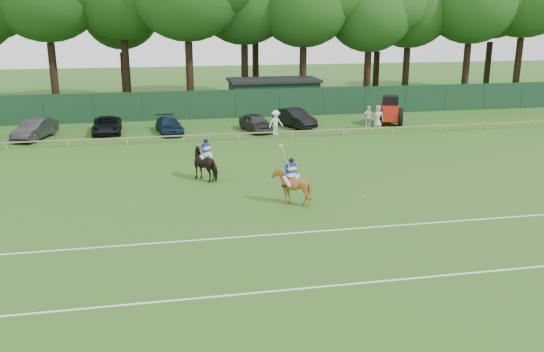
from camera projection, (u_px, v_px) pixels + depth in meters
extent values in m
plane|color=#1E4C14|center=(274.00, 226.00, 25.03)|extent=(160.00, 160.00, 0.00)
imported|color=black|center=(207.00, 164.00, 31.80)|extent=(2.07, 2.23, 1.77)
imported|color=brown|center=(291.00, 187.00, 27.66)|extent=(1.80, 1.92, 1.77)
imported|color=#2B2B2D|center=(35.00, 129.00, 42.17)|extent=(2.81, 4.72, 1.47)
imported|color=black|center=(107.00, 125.00, 44.15)|extent=(2.26, 4.64, 1.27)
imported|color=#112237|center=(169.00, 125.00, 44.22)|extent=(2.31, 4.44, 1.23)
imported|color=#323234|center=(256.00, 123.00, 44.98)|extent=(2.44, 4.26, 1.36)
imported|color=black|center=(295.00, 118.00, 46.77)|extent=(3.03, 4.68, 1.46)
imported|color=silver|center=(276.00, 123.00, 43.60)|extent=(1.39, 1.09, 1.88)
imported|color=silver|center=(368.00, 118.00, 45.58)|extent=(1.17, 0.63, 1.90)
imported|color=beige|center=(378.00, 116.00, 46.58)|extent=(0.95, 0.71, 1.76)
cube|color=silver|center=(206.00, 153.00, 31.64)|extent=(0.44, 0.43, 0.18)
cube|color=#181BB0|center=(206.00, 148.00, 31.55)|extent=(0.50, 0.49, 0.51)
cube|color=#F2F626|center=(206.00, 148.00, 31.55)|extent=(0.51, 0.49, 0.18)
sphere|color=black|center=(206.00, 141.00, 31.45)|extent=(0.25, 0.25, 0.25)
cylinder|color=silver|center=(210.00, 158.00, 31.88)|extent=(0.32, 0.49, 0.59)
cylinder|color=silver|center=(204.00, 160.00, 31.49)|extent=(0.50, 0.26, 0.59)
cube|color=silver|center=(291.00, 174.00, 27.50)|extent=(0.41, 0.34, 0.18)
cube|color=#181BB0|center=(291.00, 168.00, 27.41)|extent=(0.46, 0.40, 0.51)
cube|color=#F2F626|center=(291.00, 168.00, 27.41)|extent=(0.49, 0.39, 0.18)
sphere|color=black|center=(291.00, 160.00, 27.31)|extent=(0.25, 0.25, 0.25)
cylinder|color=silver|center=(296.00, 180.00, 27.64)|extent=(0.40, 0.42, 0.59)
cylinder|color=silver|center=(287.00, 181.00, 27.42)|extent=(0.44, 0.30, 0.59)
cylinder|color=tan|center=(285.00, 157.00, 27.18)|extent=(0.41, 0.50, 1.17)
sphere|color=silver|center=(365.00, 197.00, 28.90)|extent=(0.09, 0.09, 0.09)
cube|color=silver|center=(309.00, 288.00, 19.36)|extent=(60.00, 0.10, 0.01)
cube|color=silver|center=(279.00, 234.00, 24.08)|extent=(60.00, 0.10, 0.01)
cube|color=#997F5B|center=(225.00, 134.00, 41.90)|extent=(62.00, 0.08, 0.08)
cube|color=#14351E|center=(213.00, 105.00, 50.17)|extent=(92.00, 0.04, 2.50)
cube|color=#14331E|center=(274.00, 96.00, 54.09)|extent=(8.00, 4.00, 2.80)
cube|color=black|center=(274.00, 80.00, 53.67)|extent=(8.40, 4.40, 0.24)
cube|color=red|center=(389.00, 112.00, 47.67)|extent=(2.05, 2.73, 1.31)
cube|color=black|center=(390.00, 101.00, 47.04)|extent=(1.58, 1.64, 0.91)
cylinder|color=black|center=(379.00, 117.00, 47.20)|extent=(0.79, 1.53, 1.52)
cylinder|color=black|center=(400.00, 117.00, 46.96)|extent=(0.79, 1.53, 1.52)
cylinder|color=black|center=(379.00, 117.00, 48.92)|extent=(0.56, 0.86, 0.81)
cylinder|color=black|center=(398.00, 118.00, 48.71)|extent=(0.56, 0.86, 0.81)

